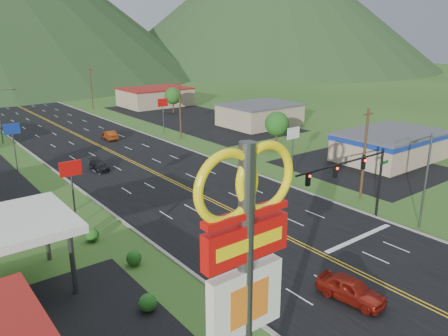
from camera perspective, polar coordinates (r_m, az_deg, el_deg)
pylon_sign at (r=16.12m, az=2.83°, el=-13.04°), size 4.32×0.60×14.00m
traffic_signal at (r=41.44m, az=16.85°, el=-0.61°), size 13.10×0.43×7.00m
streetlight_east at (r=43.42m, az=24.74°, el=-0.88°), size 3.28×0.25×9.00m
streetlight_west at (r=80.79m, az=-27.15°, el=6.50°), size 3.28×0.25×9.00m
building_east_near at (r=67.12m, az=20.86°, el=2.90°), size 15.40×10.40×4.10m
building_east_mid at (r=87.46m, az=4.69°, el=6.97°), size 14.40×11.40×4.30m
building_east_far at (r=113.45m, az=-8.98°, el=9.18°), size 16.40×12.40×4.50m
pole_sign_west_a at (r=42.25m, az=-19.34°, el=-0.91°), size 2.00×0.18×6.40m
pole_sign_west_b at (r=62.96m, az=-25.91°, el=4.03°), size 2.00×0.18×6.40m
pole_sign_east_a at (r=54.95m, az=9.02°, el=3.87°), size 2.00×0.18×6.40m
pole_sign_east_b at (r=79.89m, az=-7.99°, el=8.01°), size 2.00×0.18×6.40m
tree_east_a at (r=69.68m, az=6.93°, el=5.76°), size 3.84×3.84×5.82m
tree_east_b at (r=101.93m, az=-6.69°, el=9.33°), size 3.84×3.84×5.82m
utility_pole_a at (r=49.25m, az=17.87°, el=1.81°), size 1.60×0.28×10.00m
utility_pole_b at (r=75.89m, az=-5.75°, el=7.67°), size 1.60×0.28×10.00m
utility_pole_c at (r=111.54m, az=-16.94°, el=10.02°), size 1.60×0.28×10.00m
utility_pole_d at (r=149.42m, az=-22.66°, el=11.06°), size 1.60×0.28×10.00m
mountain_ne at (r=254.37m, az=5.93°, el=20.93°), size 180.00×180.00×70.00m
car_red_near at (r=31.89m, az=16.25°, el=-15.01°), size 2.59×4.98×1.62m
car_dark_mid at (r=60.55m, az=-16.00°, el=0.29°), size 2.00×4.32×1.22m
car_red_far at (r=78.01m, az=-14.69°, el=4.17°), size 1.93×4.60×1.48m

